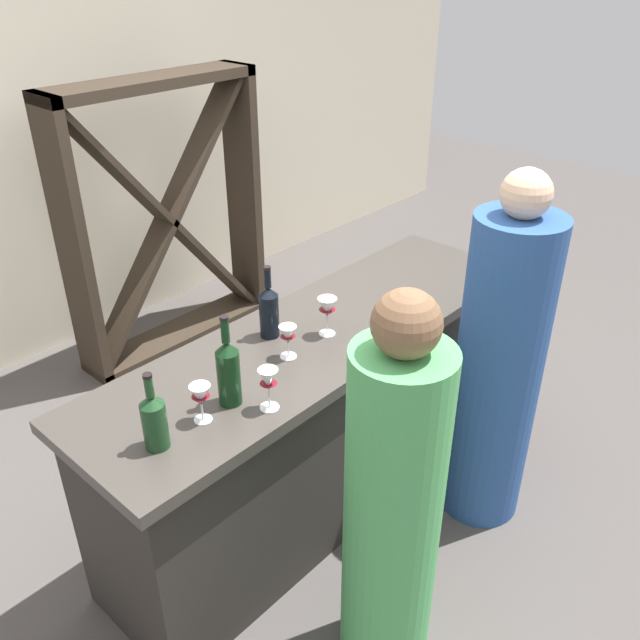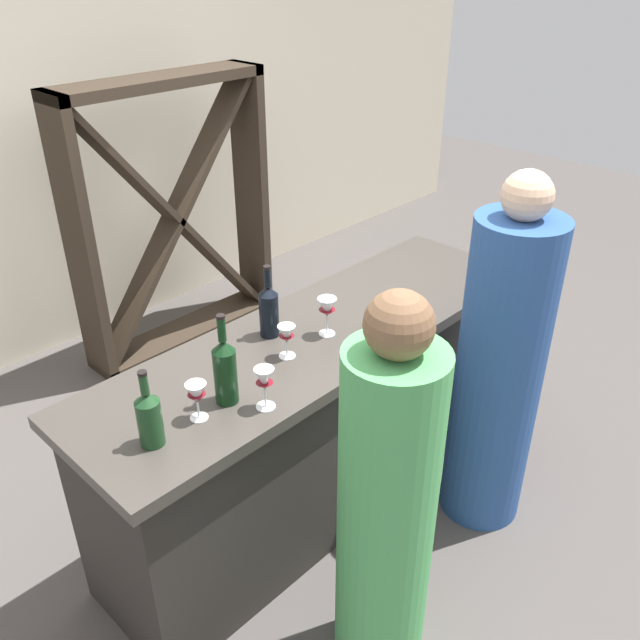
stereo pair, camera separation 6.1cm
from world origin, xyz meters
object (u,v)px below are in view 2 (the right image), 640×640
object	(u,v)px
wine_glass_near_center	(197,395)
wine_glass_near_right	(287,336)
wine_bottle_second_left_dark_green	(225,369)
wine_bottle_center_near_black	(269,309)
wine_rack	(174,218)
person_left_guest	(386,513)
wine_bottle_leftmost_olive_green	(149,417)
wine_glass_far_left	(327,309)
wine_glass_near_left	(264,381)
person_center_guest	(499,373)

from	to	relation	value
wine_glass_near_center	wine_glass_near_right	distance (m)	0.47
wine_bottle_second_left_dark_green	wine_bottle_center_near_black	size ratio (longest dim) A/B	1.11
wine_glass_near_center	wine_rack	bearing A→B (deg)	57.25
wine_bottle_second_left_dark_green	wine_glass_near_right	bearing A→B (deg)	9.21
wine_bottle_center_near_black	person_left_guest	size ratio (longest dim) A/B	0.21
wine_bottle_leftmost_olive_green	wine_glass_far_left	distance (m)	0.88
wine_glass_near_left	wine_glass_near_center	xyz separation A→B (m)	(-0.20, 0.12, -0.02)
wine_bottle_leftmost_olive_green	wine_glass_near_center	world-z (taller)	wine_bottle_leftmost_olive_green
wine_rack	person_left_guest	size ratio (longest dim) A/B	1.11
wine_glass_near_center	wine_bottle_leftmost_olive_green	bearing A→B (deg)	178.65
wine_rack	wine_glass_near_right	distance (m)	1.83
wine_bottle_second_left_dark_green	wine_glass_near_right	world-z (taller)	wine_bottle_second_left_dark_green
wine_bottle_leftmost_olive_green	person_left_guest	distance (m)	0.81
wine_rack	wine_glass_near_right	size ratio (longest dim) A/B	12.23
wine_bottle_second_left_dark_green	wine_rack	bearing A→B (deg)	60.20
wine_glass_far_left	person_center_guest	world-z (taller)	person_center_guest
wine_glass_near_right	wine_bottle_leftmost_olive_green	bearing A→B (deg)	-174.79
wine_bottle_leftmost_olive_green	person_left_guest	xyz separation A→B (m)	(0.45, -0.60, -0.31)
wine_bottle_leftmost_olive_green	person_center_guest	distance (m)	1.45
wine_bottle_second_left_dark_green	wine_glass_near_center	world-z (taller)	wine_bottle_second_left_dark_green
wine_rack	wine_glass_near_left	distance (m)	2.10
wine_glass_near_center	person_center_guest	xyz separation A→B (m)	(1.16, -0.47, -0.26)
person_left_guest	person_center_guest	xyz separation A→B (m)	(0.89, 0.13, 0.04)
person_left_guest	person_center_guest	world-z (taller)	person_center_guest
wine_glass_near_left	wine_glass_near_right	world-z (taller)	wine_glass_near_left
wine_glass_far_left	person_center_guest	size ratio (longest dim) A/B	0.10
wine_glass_near_right	wine_glass_far_left	size ratio (longest dim) A/B	0.83
wine_bottle_second_left_dark_green	wine_glass_near_center	xyz separation A→B (m)	(-0.13, -0.01, -0.04)
person_center_guest	wine_glass_near_right	bearing A→B (deg)	64.33
wine_rack	wine_glass_near_left	size ratio (longest dim) A/B	10.49
wine_glass_near_center	person_center_guest	world-z (taller)	person_center_guest
wine_rack	wine_bottle_center_near_black	bearing A→B (deg)	-111.44
wine_glass_far_left	wine_glass_near_center	bearing A→B (deg)	-174.48
wine_glass_near_right	wine_glass_far_left	bearing A→B (deg)	1.08
wine_glass_near_right	wine_glass_near_left	bearing A→B (deg)	-146.70
person_left_guest	person_center_guest	bearing A→B (deg)	-100.64
wine_bottle_leftmost_olive_green	wine_bottle_second_left_dark_green	distance (m)	0.31
wine_bottle_second_left_dark_green	wine_bottle_center_near_black	bearing A→B (deg)	29.01
wine_glass_near_right	wine_glass_far_left	distance (m)	0.23
wine_rack	wine_bottle_center_near_black	size ratio (longest dim) A/B	5.38
wine_glass_near_right	wine_rack	bearing A→B (deg)	68.64
wine_bottle_leftmost_olive_green	wine_glass_far_left	bearing A→B (deg)	4.13
wine_bottle_leftmost_olive_green	wine_glass_near_center	size ratio (longest dim) A/B	1.96
wine_rack	wine_glass_near_center	world-z (taller)	wine_rack
wine_glass_near_left	wine_bottle_leftmost_olive_green	bearing A→B (deg)	162.30
wine_glass_near_left	wine_glass_near_center	bearing A→B (deg)	149.53
wine_bottle_second_left_dark_green	wine_glass_near_center	distance (m)	0.13
wine_bottle_second_left_dark_green	wine_glass_far_left	xyz separation A→B (m)	(0.57, 0.06, -0.01)
wine_glass_near_center	person_left_guest	world-z (taller)	person_left_guest
wine_bottle_leftmost_olive_green	wine_bottle_center_near_black	xyz separation A→B (m)	(0.71, 0.23, 0.01)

